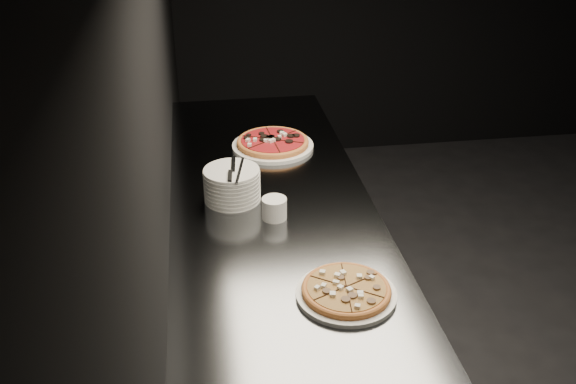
{
  "coord_description": "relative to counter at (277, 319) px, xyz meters",
  "views": [
    {
      "loc": [
        -2.38,
        -1.93,
        2.08
      ],
      "look_at": [
        -2.08,
        0.04,
        1.0
      ],
      "focal_mm": 40.0,
      "sensor_mm": 36.0,
      "label": 1
    }
  ],
  "objects": [
    {
      "name": "wall_left",
      "position": [
        -0.37,
        0.0,
        0.94
      ],
      "size": [
        0.02,
        5.0,
        2.8
      ],
      "primitive_type": "cube",
      "color": "black",
      "rests_on": "floor"
    },
    {
      "name": "ramekin",
      "position": [
        -0.0,
        -0.0,
        0.5
      ],
      "size": [
        0.09,
        0.09,
        0.08
      ],
      "color": "silver",
      "rests_on": "counter"
    },
    {
      "name": "cutlery",
      "position": [
        -0.13,
        0.14,
        0.59
      ],
      "size": [
        0.1,
        0.21,
        0.01
      ],
      "rotation": [
        0.0,
        0.0,
        -0.09
      ],
      "color": "silver",
      "rests_on": "plate_stack"
    },
    {
      "name": "pizza_tomato",
      "position": [
        0.07,
        0.59,
        0.48
      ],
      "size": [
        0.42,
        0.42,
        0.04
      ],
      "rotation": [
        0.0,
        0.0,
        -0.43
      ],
      "color": "silver",
      "rests_on": "counter"
    },
    {
      "name": "pizza_mushroom",
      "position": [
        0.14,
        -0.47,
        0.48
      ],
      "size": [
        0.35,
        0.35,
        0.03
      ],
      "rotation": [
        0.0,
        0.0,
        0.43
      ],
      "color": "silver",
      "rests_on": "counter"
    },
    {
      "name": "plate_stack",
      "position": [
        -0.14,
        0.15,
        0.52
      ],
      "size": [
        0.21,
        0.21,
        0.12
      ],
      "color": "silver",
      "rests_on": "counter"
    },
    {
      "name": "counter",
      "position": [
        0.0,
        0.0,
        0.0
      ],
      "size": [
        0.74,
        2.44,
        0.92
      ],
      "color": "#5C5E63",
      "rests_on": "floor"
    }
  ]
}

